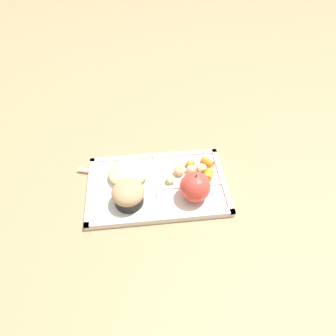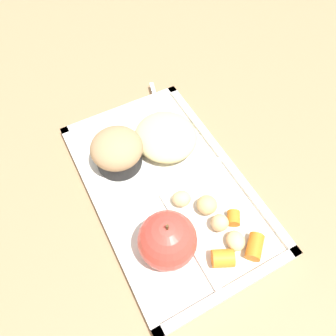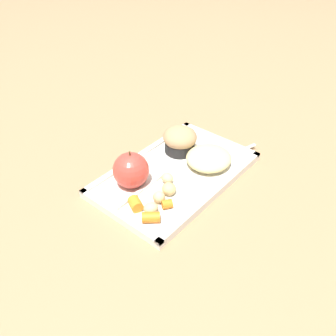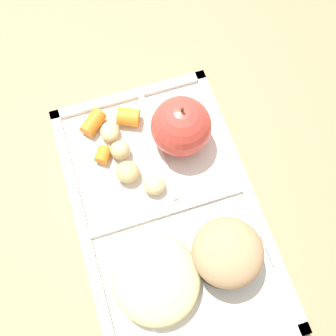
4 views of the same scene
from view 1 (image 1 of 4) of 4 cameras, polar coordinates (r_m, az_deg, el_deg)
ground at (r=0.79m, az=-2.09°, el=-3.89°), size 6.00×6.00×0.00m
lunch_tray at (r=0.78m, az=-2.06°, el=-3.57°), size 0.37×0.23×0.02m
green_apple at (r=0.73m, az=5.33°, el=-3.71°), size 0.08×0.08×0.09m
bran_muffin at (r=0.73m, az=-7.80°, el=-5.16°), size 0.08×0.08×0.06m
carrot_slice_near_corner at (r=0.83m, az=7.73°, el=1.15°), size 0.04×0.04×0.02m
carrot_slice_diagonal at (r=0.82m, az=4.37°, el=0.77°), size 0.03×0.03×0.02m
carrot_slice_center at (r=0.80m, az=7.94°, el=-1.32°), size 0.03×0.04×0.02m
potato_chunk_golden at (r=0.78m, az=0.46°, el=-2.27°), size 0.03×0.04×0.02m
potato_chunk_browned at (r=0.81m, az=6.64°, el=0.08°), size 0.04×0.03×0.02m
potato_chunk_small at (r=0.80m, az=2.19°, el=-0.51°), size 0.04×0.04×0.03m
potato_chunk_corner at (r=0.80m, az=4.50°, el=-0.27°), size 0.03×0.03×0.03m
egg_noodle_pile at (r=0.79m, az=-7.80°, el=-0.81°), size 0.11×0.10×0.04m
meatball_front at (r=0.79m, az=-7.91°, el=-1.08°), size 0.03×0.03×0.03m
meatball_side at (r=0.79m, az=-6.77°, el=-0.69°), size 0.03×0.03×0.03m
plastic_fork at (r=0.82m, az=-11.46°, el=-0.91°), size 0.15×0.06×0.00m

